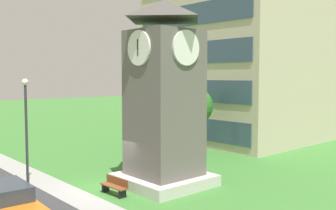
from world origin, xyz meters
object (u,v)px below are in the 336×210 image
(clock_tower, at_px, (164,104))
(tree_by_building, at_px, (194,107))
(parked_car_orange, at_px, (8,205))
(street_lamp, at_px, (26,120))
(park_bench, at_px, (115,186))

(clock_tower, xyz_separation_m, tree_by_building, (-4.79, 7.11, -0.81))
(clock_tower, relative_size, parked_car_orange, 2.11)
(street_lamp, height_order, parked_car_orange, street_lamp)
(clock_tower, xyz_separation_m, park_bench, (-0.32, -3.06, -4.06))
(park_bench, bearing_deg, parked_car_orange, -83.70)
(tree_by_building, distance_m, parked_car_orange, 16.75)
(tree_by_building, bearing_deg, street_lamp, -90.72)
(clock_tower, xyz_separation_m, street_lamp, (-4.95, -5.71, -0.87))
(tree_by_building, height_order, parked_car_orange, tree_by_building)
(clock_tower, height_order, street_lamp, clock_tower)
(parked_car_orange, bearing_deg, park_bench, 96.30)
(parked_car_orange, bearing_deg, tree_by_building, 107.95)
(clock_tower, xyz_separation_m, parked_car_orange, (0.29, -8.59, -3.66))
(street_lamp, relative_size, tree_by_building, 1.13)
(clock_tower, bearing_deg, park_bench, -95.96)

